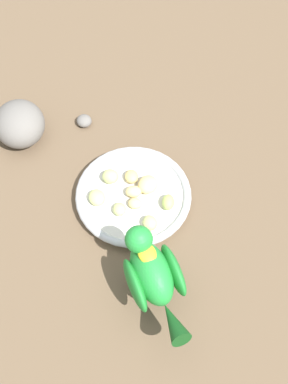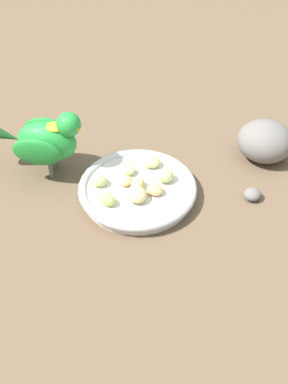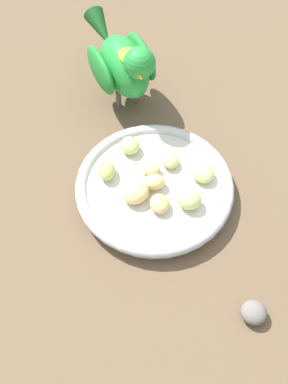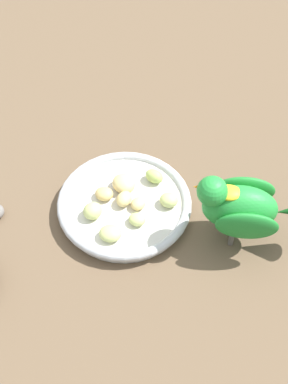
% 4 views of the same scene
% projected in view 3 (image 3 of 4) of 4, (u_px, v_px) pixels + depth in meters
% --- Properties ---
extents(ground_plane, '(4.00, 4.00, 0.00)m').
position_uv_depth(ground_plane, '(135.00, 211.00, 0.64)').
color(ground_plane, brown).
extents(feeding_bowl, '(0.21, 0.21, 0.03)m').
position_uv_depth(feeding_bowl, '(154.00, 188.00, 0.65)').
color(feeding_bowl, beige).
rests_on(feeding_bowl, ground_plane).
extents(apple_piece_0, '(0.05, 0.05, 0.02)m').
position_uv_depth(apple_piece_0, '(135.00, 191.00, 0.62)').
color(apple_piece_0, '#E5C67F').
rests_on(apple_piece_0, feeding_bowl).
extents(apple_piece_1, '(0.04, 0.04, 0.02)m').
position_uv_depth(apple_piece_1, '(203.00, 173.00, 0.64)').
color(apple_piece_1, '#C6D17A').
rests_on(apple_piece_1, feeding_bowl).
extents(apple_piece_2, '(0.03, 0.03, 0.02)m').
position_uv_depth(apple_piece_2, '(160.00, 204.00, 0.62)').
color(apple_piece_2, tan).
rests_on(apple_piece_2, feeding_bowl).
extents(apple_piece_3, '(0.03, 0.02, 0.02)m').
position_uv_depth(apple_piece_3, '(107.00, 171.00, 0.64)').
color(apple_piece_3, '#B2CC66').
rests_on(apple_piece_3, feeding_bowl).
extents(apple_piece_4, '(0.03, 0.03, 0.02)m').
position_uv_depth(apple_piece_4, '(170.00, 161.00, 0.66)').
color(apple_piece_4, '#C6D17A').
rests_on(apple_piece_4, feeding_bowl).
extents(apple_piece_5, '(0.03, 0.03, 0.02)m').
position_uv_depth(apple_piece_5, '(190.00, 202.00, 0.62)').
color(apple_piece_5, '#C6D17A').
rests_on(apple_piece_5, feeding_bowl).
extents(apple_piece_6, '(0.04, 0.04, 0.02)m').
position_uv_depth(apple_piece_6, '(130.00, 146.00, 0.67)').
color(apple_piece_6, '#C6D17A').
rests_on(apple_piece_6, feeding_bowl).
extents(apple_piece_7, '(0.02, 0.03, 0.02)m').
position_uv_depth(apple_piece_7, '(151.00, 169.00, 0.65)').
color(apple_piece_7, '#E5C67F').
rests_on(apple_piece_7, feeding_bowl).
extents(apple_piece_8, '(0.03, 0.03, 0.02)m').
position_uv_depth(apple_piece_8, '(154.00, 182.00, 0.63)').
color(apple_piece_8, '#E5C67F').
rests_on(apple_piece_8, feeding_bowl).
extents(parrot, '(0.18, 0.12, 0.13)m').
position_uv_depth(parrot, '(123.00, 63.00, 0.69)').
color(parrot, '#59544C').
rests_on(parrot, ground_plane).
extents(pebble_0, '(0.04, 0.04, 0.02)m').
position_uv_depth(pebble_0, '(254.00, 313.00, 0.56)').
color(pebble_0, slate).
rests_on(pebble_0, ground_plane).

